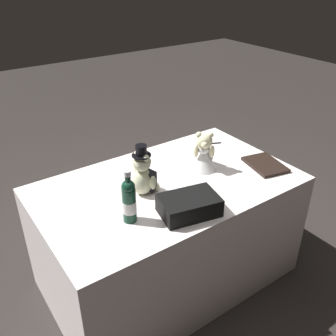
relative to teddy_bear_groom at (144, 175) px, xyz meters
name	(u,v)px	position (x,y,z in m)	size (l,w,h in m)	color
ground_plane	(168,275)	(0.17, 0.00, -0.84)	(12.00, 12.00, 0.00)	#2D2826
reception_table	(168,232)	(0.17, 0.00, -0.48)	(1.51, 0.91, 0.73)	white
teddy_bear_groom	(144,175)	(0.00, 0.00, 0.00)	(0.16, 0.16, 0.29)	beige
teddy_bear_bride	(204,152)	(0.45, 0.03, 0.00)	(0.22, 0.23, 0.25)	white
champagne_bottle	(129,200)	(-0.19, -0.18, 0.01)	(0.07, 0.07, 0.28)	#123A28
signing_pen	(212,143)	(0.71, 0.25, -0.11)	(0.13, 0.06, 0.01)	black
gift_case_black	(189,205)	(0.09, -0.30, -0.06)	(0.33, 0.25, 0.10)	black
guestbook	(265,165)	(0.78, -0.18, -0.10)	(0.19, 0.26, 0.02)	black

